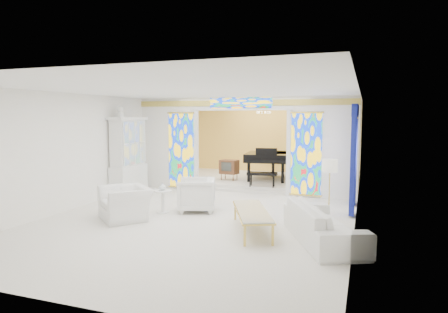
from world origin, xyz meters
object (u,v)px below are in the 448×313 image
at_px(armchair_right, 196,195).
at_px(grand_piano, 273,157).
at_px(sofa, 323,223).
at_px(tv_console, 229,167).
at_px(coffee_table, 252,212).
at_px(china_cabinet, 128,157).
at_px(armchair_left, 125,203).

height_order(armchair_right, grand_piano, grand_piano).
bearing_deg(armchair_right, sofa, 46.73).
bearing_deg(sofa, tv_console, 10.05).
bearing_deg(armchair_right, grand_piano, 149.80).
bearing_deg(coffee_table, armchair_right, 145.13).
height_order(china_cabinet, armchair_right, china_cabinet).
xyz_separation_m(armchair_right, sofa, (3.29, -1.46, -0.07)).
xyz_separation_m(sofa, coffee_table, (-1.48, 0.20, 0.06)).
bearing_deg(tv_console, armchair_left, -89.24).
distance_m(sofa, tv_console, 6.65).
xyz_separation_m(armchair_left, grand_piano, (2.16, 6.00, 0.58)).
xyz_separation_m(grand_piano, tv_console, (-1.39, -0.71, -0.32)).
height_order(armchair_right, sofa, armchair_right).
height_order(armchair_left, armchair_right, armchair_right).
bearing_deg(tv_console, armchair_right, -74.06).
relative_size(armchair_right, sofa, 0.38).
height_order(armchair_left, coffee_table, armchair_left).
distance_m(armchair_left, grand_piano, 6.40).
bearing_deg(china_cabinet, armchair_left, -58.56).
bearing_deg(coffee_table, sofa, -7.60).
distance_m(china_cabinet, coffee_table, 5.42).
distance_m(coffee_table, grand_piano, 6.07).
distance_m(grand_piano, tv_console, 1.60).
height_order(china_cabinet, tv_console, china_cabinet).
relative_size(sofa, tv_console, 3.49).
bearing_deg(armchair_left, china_cabinet, 162.05).
height_order(coffee_table, grand_piano, grand_piano).
relative_size(armchair_right, coffee_table, 0.44).
xyz_separation_m(armchair_right, tv_console, (-0.49, 4.00, 0.21)).
height_order(sofa, grand_piano, grand_piano).
bearing_deg(grand_piano, tv_console, -159.27).
height_order(armchair_right, coffee_table, armchair_right).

